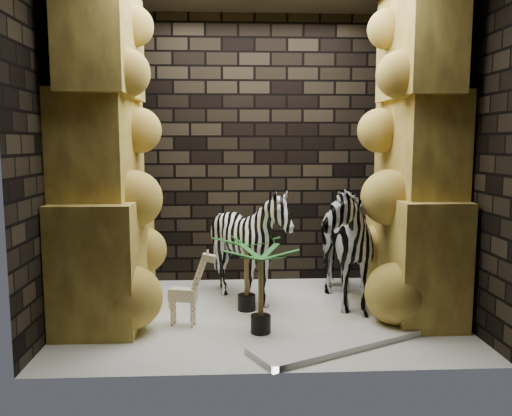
{
  "coord_description": "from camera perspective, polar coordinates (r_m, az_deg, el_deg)",
  "views": [
    {
      "loc": [
        -0.28,
        -4.69,
        1.59
      ],
      "look_at": [
        -0.04,
        0.15,
        0.98
      ],
      "focal_mm": 36.7,
      "sensor_mm": 36.0,
      "label": 1
    }
  ],
  "objects": [
    {
      "name": "palm_front",
      "position": [
        4.98,
        -1.03,
        -7.05
      ],
      "size": [
        0.36,
        0.36,
        0.73
      ],
      "primitive_type": null,
      "color": "#184A10",
      "rests_on": "floor"
    },
    {
      "name": "wall_right",
      "position": [
        5.11,
        20.65,
        5.71
      ],
      "size": [
        0.0,
        3.0,
        3.0
      ],
      "primitive_type": "plane",
      "rotation": [
        1.57,
        0.0,
        -1.57
      ],
      "color": "black",
      "rests_on": "ground"
    },
    {
      "name": "palm_back",
      "position": [
        4.41,
        0.52,
        -8.95
      ],
      "size": [
        0.36,
        0.36,
        0.73
      ],
      "primitive_type": null,
      "color": "#184A10",
      "rests_on": "floor"
    },
    {
      "name": "rock_pillar_left",
      "position": [
        4.82,
        -16.36,
        5.81
      ],
      "size": [
        0.68,
        1.3,
        3.0
      ],
      "primitive_type": null,
      "color": "#DECE4D",
      "rests_on": "floor"
    },
    {
      "name": "surfboard",
      "position": [
        4.38,
        10.08,
        -13.86
      ],
      "size": [
        1.69,
        1.13,
        0.05
      ],
      "primitive_type": "cube",
      "rotation": [
        0.0,
        0.0,
        0.47
      ],
      "color": "silver",
      "rests_on": "floor"
    },
    {
      "name": "floor",
      "position": [
        4.96,
        0.55,
        -11.52
      ],
      "size": [
        3.5,
        3.5,
        0.0
      ],
      "primitive_type": "plane",
      "color": "white",
      "rests_on": "ground"
    },
    {
      "name": "wall_left",
      "position": [
        4.91,
        -20.36,
        5.68
      ],
      "size": [
        0.0,
        3.0,
        3.0
      ],
      "primitive_type": "plane",
      "rotation": [
        1.57,
        0.0,
        1.57
      ],
      "color": "black",
      "rests_on": "ground"
    },
    {
      "name": "wall_back",
      "position": [
        5.95,
        -0.16,
        6.32
      ],
      "size": [
        3.5,
        0.0,
        3.5
      ],
      "primitive_type": "plane",
      "rotation": [
        1.57,
        0.0,
        0.0
      ],
      "color": "black",
      "rests_on": "ground"
    },
    {
      "name": "zebra_right",
      "position": [
        5.18,
        8.58,
        -2.68
      ],
      "size": [
        0.77,
        1.26,
        1.42
      ],
      "primitive_type": "imported",
      "rotation": [
        0.0,
        0.0,
        0.11
      ],
      "color": "white",
      "rests_on": "floor"
    },
    {
      "name": "zebra_left",
      "position": [
        5.16,
        -0.67,
        -4.72
      ],
      "size": [
        1.14,
        1.32,
        1.05
      ],
      "primitive_type": "imported",
      "rotation": [
        0.0,
        0.0,
        -0.19
      ],
      "color": "white",
      "rests_on": "floor"
    },
    {
      "name": "giraffe_toy",
      "position": [
        4.63,
        -7.99,
        -8.45
      ],
      "size": [
        0.38,
        0.2,
        0.7
      ],
      "primitive_type": null,
      "rotation": [
        0.0,
        0.0,
        -0.25
      ],
      "color": "#FFF1C3",
      "rests_on": "floor"
    },
    {
      "name": "wall_front",
      "position": [
        3.45,
        1.83,
        5.65
      ],
      "size": [
        3.5,
        0.0,
        3.5
      ],
      "primitive_type": "plane",
      "rotation": [
        -1.57,
        0.0,
        0.0
      ],
      "color": "black",
      "rests_on": "ground"
    },
    {
      "name": "rock_pillar_right",
      "position": [
        4.99,
        17.16,
        5.82
      ],
      "size": [
        0.58,
        1.25,
        3.0
      ],
      "primitive_type": null,
      "color": "#DECE4D",
      "rests_on": "floor"
    }
  ]
}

